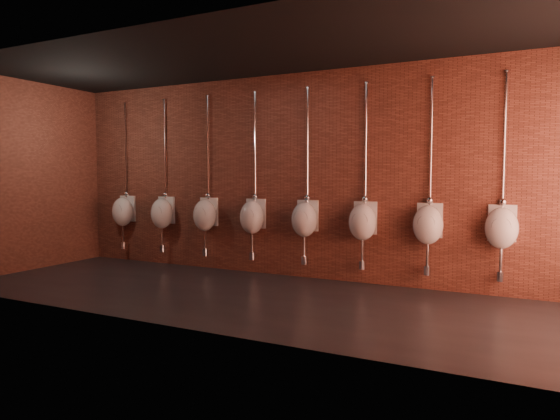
% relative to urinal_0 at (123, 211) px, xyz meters
% --- Properties ---
extents(ground, '(8.50, 8.50, 0.00)m').
position_rel_urinal_0_xyz_m(ground, '(3.46, -1.35, -0.94)').
color(ground, black).
rests_on(ground, ground).
extents(room_shell, '(8.54, 3.04, 3.22)m').
position_rel_urinal_0_xyz_m(room_shell, '(3.46, -1.35, 1.07)').
color(room_shell, black).
rests_on(room_shell, ground).
extents(urinal_0, '(0.41, 0.36, 2.72)m').
position_rel_urinal_0_xyz_m(urinal_0, '(0.00, 0.00, 0.00)').
color(urinal_0, silver).
rests_on(urinal_0, ground).
extents(urinal_1, '(0.41, 0.36, 2.72)m').
position_rel_urinal_0_xyz_m(urinal_1, '(0.93, 0.00, 0.00)').
color(urinal_1, silver).
rests_on(urinal_1, ground).
extents(urinal_2, '(0.41, 0.36, 2.72)m').
position_rel_urinal_0_xyz_m(urinal_2, '(1.85, 0.00, 0.00)').
color(urinal_2, silver).
rests_on(urinal_2, ground).
extents(urinal_3, '(0.41, 0.36, 2.72)m').
position_rel_urinal_0_xyz_m(urinal_3, '(2.78, 0.00, 0.00)').
color(urinal_3, silver).
rests_on(urinal_3, ground).
extents(urinal_4, '(0.41, 0.36, 2.72)m').
position_rel_urinal_0_xyz_m(urinal_4, '(3.71, 0.00, 0.00)').
color(urinal_4, silver).
rests_on(urinal_4, ground).
extents(urinal_5, '(0.41, 0.36, 2.72)m').
position_rel_urinal_0_xyz_m(urinal_5, '(4.63, 0.00, 0.00)').
color(urinal_5, silver).
rests_on(urinal_5, ground).
extents(urinal_6, '(0.41, 0.36, 2.72)m').
position_rel_urinal_0_xyz_m(urinal_6, '(5.56, 0.00, 0.00)').
color(urinal_6, silver).
rests_on(urinal_6, ground).
extents(urinal_7, '(0.41, 0.36, 2.72)m').
position_rel_urinal_0_xyz_m(urinal_7, '(6.49, 0.00, 0.00)').
color(urinal_7, silver).
rests_on(urinal_7, ground).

